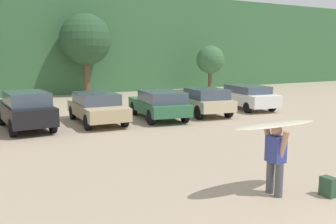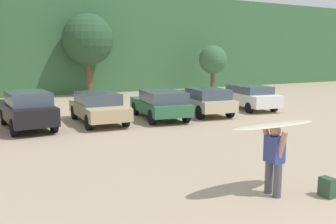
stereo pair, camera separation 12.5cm
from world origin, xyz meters
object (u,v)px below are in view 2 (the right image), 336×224
at_px(parked_car_white, 247,96).
at_px(person_adult, 274,156).
at_px(parked_car_forest_green, 161,104).
at_px(parked_car_champagne, 205,101).
at_px(parked_car_tan, 98,107).
at_px(backpack_dropped, 327,187).
at_px(surfboard_cream, 275,125).
at_px(parked_car_black, 27,109).

distance_m(parked_car_white, person_adult, 13.95).
distance_m(parked_car_forest_green, parked_car_champagne, 2.69).
xyz_separation_m(parked_car_tan, backpack_dropped, (1.71, -11.47, -0.55)).
xyz_separation_m(surfboard_cream, backpack_dropped, (0.97, -0.75, -1.41)).
xyz_separation_m(parked_car_forest_green, backpack_dropped, (-1.35, -10.95, -0.56)).
relative_size(parked_car_champagne, parked_car_white, 0.91).
distance_m(surfboard_cream, backpack_dropped, 1.86).
relative_size(person_adult, backpack_dropped, 3.66).
relative_size(parked_car_black, parked_car_champagne, 1.03).
relative_size(parked_car_tan, parked_car_white, 0.96).
xyz_separation_m(parked_car_black, surfboard_cream, (3.90, -10.78, 0.76)).
bearing_deg(parked_car_black, surfboard_cream, -162.81).
distance_m(parked_car_tan, parked_car_white, 9.25).
relative_size(parked_car_forest_green, parked_car_champagne, 1.07).
relative_size(parked_car_forest_green, backpack_dropped, 10.48).
xyz_separation_m(parked_car_tan, parked_car_white, (9.25, 0.20, -0.02)).
xyz_separation_m(parked_car_tan, parked_car_forest_green, (3.06, -0.52, 0.01)).
distance_m(parked_car_black, person_adult, 11.52).
height_order(person_adult, backpack_dropped, person_adult).
bearing_deg(parked_car_white, backpack_dropped, 154.67).
distance_m(parked_car_tan, parked_car_forest_green, 3.10).
height_order(parked_car_tan, parked_car_forest_green, parked_car_forest_green).
bearing_deg(parked_car_tan, parked_car_champagne, -92.00).
bearing_deg(parked_car_white, parked_car_tan, 98.77).
distance_m(parked_car_tan, surfboard_cream, 10.79).
bearing_deg(backpack_dropped, parked_car_white, 57.12).
distance_m(parked_car_forest_green, parked_car_white, 6.24).
relative_size(parked_car_champagne, person_adult, 2.67).
distance_m(parked_car_tan, backpack_dropped, 11.61).
distance_m(parked_car_black, parked_car_forest_green, 6.24).
relative_size(parked_car_forest_green, parked_car_white, 0.98).
bearing_deg(surfboard_cream, parked_car_tan, -87.03).
relative_size(parked_car_black, backpack_dropped, 10.08).
xyz_separation_m(parked_car_black, parked_car_white, (12.41, 0.15, -0.11)).
bearing_deg(parked_car_tan, parked_car_black, 91.71).
distance_m(parked_car_black, backpack_dropped, 12.53).
relative_size(parked_car_tan, parked_car_champagne, 1.05).
relative_size(parked_car_champagne, backpack_dropped, 9.76).
relative_size(parked_car_tan, backpack_dropped, 10.25).
xyz_separation_m(parked_car_forest_green, parked_car_champagne, (2.69, 0.05, -0.02)).
height_order(parked_car_champagne, surfboard_cream, surfboard_cream).
bearing_deg(parked_car_white, parked_car_champagne, 108.33).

